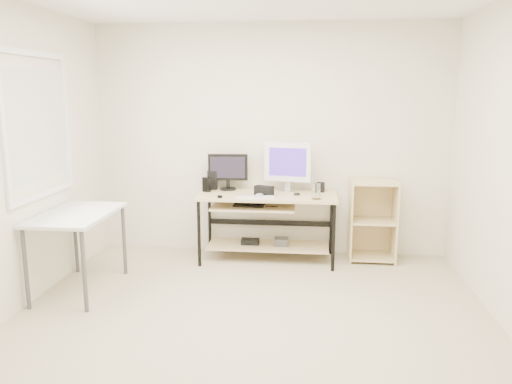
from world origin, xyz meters
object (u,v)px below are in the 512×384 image
at_px(desk, 265,213).
at_px(audio_controller, 207,184).
at_px(side_table, 77,221).
at_px(shelf_unit, 372,220).
at_px(black_monitor, 228,169).
at_px(white_imac, 288,163).

bearing_deg(desk, audio_controller, 175.14).
bearing_deg(side_table, desk, 32.65).
height_order(shelf_unit, black_monitor, black_monitor).
distance_m(desk, shelf_unit, 1.19).
distance_m(side_table, white_imac, 2.28).
bearing_deg(shelf_unit, side_table, -156.67).
xyz_separation_m(shelf_unit, white_imac, (-0.94, -0.01, 0.62)).
xyz_separation_m(shelf_unit, black_monitor, (-1.62, 0.04, 0.53)).
bearing_deg(shelf_unit, black_monitor, 178.75).
relative_size(shelf_unit, black_monitor, 2.00).
xyz_separation_m(desk, side_table, (-1.65, -1.06, 0.13)).
relative_size(side_table, black_monitor, 2.23).
xyz_separation_m(side_table, black_monitor, (1.21, 1.26, 0.31)).
xyz_separation_m(black_monitor, audio_controller, (-0.22, -0.14, -0.15)).
bearing_deg(desk, shelf_unit, 7.77).
distance_m(side_table, black_monitor, 1.77).
bearing_deg(audio_controller, black_monitor, 55.95).
relative_size(shelf_unit, audio_controller, 5.47).
bearing_deg(audio_controller, desk, 18.88).
xyz_separation_m(shelf_unit, audio_controller, (-1.84, -0.10, 0.38)).
relative_size(side_table, audio_controller, 6.08).
bearing_deg(desk, black_monitor, 156.25).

